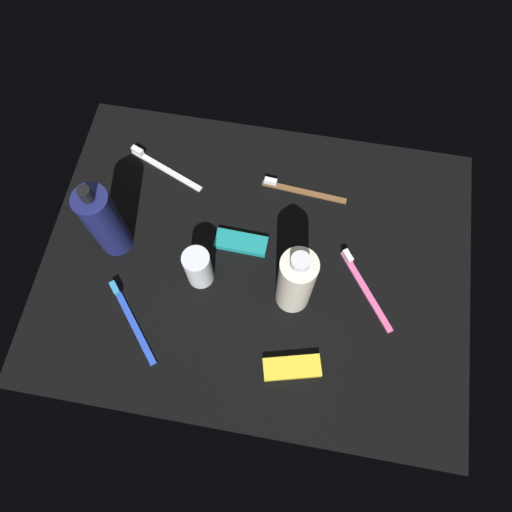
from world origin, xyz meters
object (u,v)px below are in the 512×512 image
object	(u,v)px
toothbrush_white	(162,166)
snack_bar_yellow	(292,368)
deodorant_stick	(198,268)
toothbrush_brown	(299,190)
toothbrush_pink	(363,285)
bodywash_bottle	(296,282)
toothbrush_blue	(130,317)
snack_bar_teal	(241,243)
lotion_bottle	(104,221)

from	to	relation	value
toothbrush_white	snack_bar_yellow	world-z (taller)	toothbrush_white
deodorant_stick	snack_bar_yellow	size ratio (longest dim) A/B	0.95
deodorant_stick	toothbrush_brown	size ratio (longest dim) A/B	0.55
toothbrush_brown	toothbrush_pink	distance (cm)	24.07
bodywash_bottle	toothbrush_brown	size ratio (longest dim) A/B	1.09
toothbrush_pink	toothbrush_blue	size ratio (longest dim) A/B	1.06
toothbrush_brown	toothbrush_blue	distance (cm)	42.69
bodywash_bottle	toothbrush_brown	bearing A→B (deg)	94.92
toothbrush_brown	toothbrush_blue	xyz separation A→B (cm)	(-27.53, -32.63, 0.00)
toothbrush_white	snack_bar_teal	distance (cm)	24.74
snack_bar_teal	toothbrush_pink	bearing A→B (deg)	-8.77
toothbrush_white	toothbrush_blue	world-z (taller)	same
toothbrush_pink	toothbrush_blue	xyz separation A→B (cm)	(-42.78, -14.01, 0.00)
toothbrush_blue	snack_bar_yellow	world-z (taller)	toothbrush_blue
toothbrush_white	toothbrush_pink	bearing A→B (deg)	-23.13
toothbrush_blue	bodywash_bottle	bearing A→B (deg)	17.84
toothbrush_blue	snack_bar_teal	size ratio (longest dim) A/B	1.39
lotion_bottle	toothbrush_brown	size ratio (longest dim) A/B	1.15
toothbrush_white	snack_bar_yellow	xyz separation A→B (cm)	(33.60, -37.19, 0.14)
toothbrush_white	toothbrush_blue	xyz separation A→B (cm)	(2.17, -33.21, 0.00)
lotion_bottle	toothbrush_brown	distance (cm)	39.67
lotion_bottle	deodorant_stick	xyz separation A→B (cm)	(18.28, -4.44, -4.22)
toothbrush_brown	snack_bar_teal	bearing A→B (deg)	-124.76
bodywash_bottle	toothbrush_pink	size ratio (longest dim) A/B	1.29
snack_bar_teal	bodywash_bottle	bearing A→B (deg)	-36.25
deodorant_stick	toothbrush_brown	xyz separation A→B (cm)	(16.16, 22.15, -4.33)
bodywash_bottle	toothbrush_pink	world-z (taller)	bodywash_bottle
lotion_bottle	bodywash_bottle	size ratio (longest dim) A/B	1.05
deodorant_stick	toothbrush_white	bearing A→B (deg)	120.77
lotion_bottle	snack_bar_teal	world-z (taller)	lotion_bottle
lotion_bottle	toothbrush_pink	distance (cm)	50.43
snack_bar_teal	toothbrush_blue	bearing A→B (deg)	-131.96
toothbrush_pink	snack_bar_yellow	distance (cm)	21.26
snack_bar_yellow	toothbrush_brown	bearing A→B (deg)	81.45
toothbrush_blue	snack_bar_yellow	distance (cm)	31.69
bodywash_bottle	deodorant_stick	world-z (taller)	bodywash_bottle
bodywash_bottle	toothbrush_blue	world-z (taller)	bodywash_bottle
bodywash_bottle	toothbrush_white	world-z (taller)	bodywash_bottle
lotion_bottle	toothbrush_pink	size ratio (longest dim) A/B	1.36
bodywash_bottle	toothbrush_pink	xyz separation A→B (cm)	(13.25, 4.51, -8.42)
deodorant_stick	snack_bar_yellow	world-z (taller)	deodorant_stick
snack_bar_yellow	toothbrush_white	bearing A→B (deg)	117.46
snack_bar_teal	snack_bar_yellow	distance (cm)	26.40
bodywash_bottle	snack_bar_yellow	distance (cm)	15.93
toothbrush_white	lotion_bottle	bearing A→B (deg)	-104.55
lotion_bottle	toothbrush_brown	world-z (taller)	lotion_bottle
bodywash_bottle	toothbrush_brown	xyz separation A→B (cm)	(-1.99, 23.13, -8.42)
toothbrush_white	deodorant_stick	bearing A→B (deg)	-59.23
toothbrush_brown	toothbrush_pink	world-z (taller)	same
toothbrush_white	snack_bar_teal	bearing A→B (deg)	-36.08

